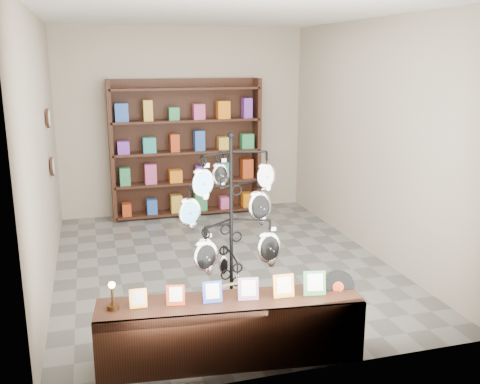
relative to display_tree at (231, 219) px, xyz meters
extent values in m
plane|color=slate|center=(0.31, 1.66, -1.10)|extent=(5.00, 5.00, 0.00)
plane|color=#AFA38D|center=(0.31, 4.16, 0.40)|extent=(4.00, 0.00, 4.00)
plane|color=#AFA38D|center=(0.31, -0.84, 0.40)|extent=(4.00, 0.00, 4.00)
plane|color=#AFA38D|center=(-1.69, 1.66, 0.40)|extent=(0.00, 5.00, 5.00)
plane|color=#AFA38D|center=(2.31, 1.66, 0.40)|extent=(0.00, 5.00, 5.00)
plane|color=white|center=(0.31, 1.66, 1.90)|extent=(5.00, 5.00, 0.00)
cylinder|color=black|center=(0.00, 0.00, -1.08)|extent=(0.43, 0.43, 0.03)
cylinder|color=black|center=(0.00, 0.00, -0.17)|extent=(0.04, 0.04, 1.85)
sphere|color=black|center=(0.00, 0.00, 0.77)|extent=(0.06, 0.06, 0.06)
ellipsoid|color=silver|center=(-0.02, 0.19, -0.51)|extent=(0.10, 0.04, 0.19)
cube|color=#B8854C|center=(-0.01, -0.26, -0.51)|extent=(0.35, 0.09, 0.04)
cube|color=black|center=(-0.14, -0.50, -0.82)|extent=(2.25, 0.70, 0.54)
cube|color=orange|center=(-0.89, -0.41, -0.47)|extent=(0.15, 0.07, 0.16)
cube|color=#AA2B0D|center=(-0.59, -0.45, -0.47)|extent=(0.16, 0.07, 0.17)
cube|color=#263FA5|center=(-0.29, -0.48, -0.46)|extent=(0.17, 0.07, 0.18)
cube|color=#E54C33|center=(0.01, -0.52, -0.46)|extent=(0.18, 0.08, 0.19)
cube|color=orange|center=(0.31, -0.55, -0.45)|extent=(0.19, 0.08, 0.20)
cube|color=#337233|center=(0.58, -0.58, -0.45)|extent=(0.20, 0.08, 0.21)
cylinder|color=black|center=(0.82, -0.56, -0.52)|extent=(0.31, 0.10, 0.30)
cylinder|color=#AA2B0D|center=(0.82, -0.56, -0.52)|extent=(0.10, 0.04, 0.10)
cylinder|color=#402712|center=(-1.09, -0.39, -0.53)|extent=(0.10, 0.10, 0.04)
cylinder|color=#402712|center=(-1.09, -0.39, -0.44)|extent=(0.02, 0.02, 0.14)
sphere|color=#FFBF59|center=(-1.09, -0.39, -0.34)|extent=(0.06, 0.06, 0.06)
cube|color=black|center=(0.31, 4.10, 0.00)|extent=(2.40, 0.04, 2.20)
cube|color=black|center=(-0.87, 3.94, 0.00)|extent=(0.06, 0.36, 2.20)
cube|color=black|center=(1.49, 3.94, 0.00)|extent=(0.06, 0.36, 2.20)
cube|color=black|center=(0.31, 3.94, -1.05)|extent=(2.36, 0.36, 0.04)
cube|color=black|center=(0.31, 3.94, -0.55)|extent=(2.36, 0.36, 0.03)
cube|color=black|center=(0.31, 3.94, -0.05)|extent=(2.36, 0.36, 0.04)
cube|color=black|center=(0.31, 3.94, 0.45)|extent=(2.36, 0.36, 0.04)
cube|color=black|center=(0.31, 3.94, 0.95)|extent=(2.36, 0.36, 0.04)
cylinder|color=black|center=(-1.66, 2.46, 0.70)|extent=(0.03, 0.24, 0.24)
cylinder|color=black|center=(-1.66, 2.46, 0.10)|extent=(0.03, 0.24, 0.24)
camera|label=1|loc=(-1.19, -4.47, 1.42)|focal=40.00mm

